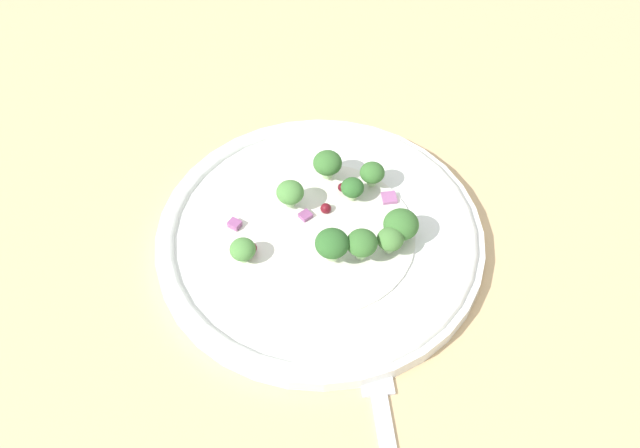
{
  "coord_description": "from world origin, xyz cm",
  "views": [
    {
      "loc": [
        30.65,
        -27.37,
        53.92
      ],
      "look_at": [
        2.64,
        1.92,
        2.7
      ],
      "focal_mm": 45.79,
      "sensor_mm": 36.0,
      "label": 1
    }
  ],
  "objects_px": {
    "plate": "(320,238)",
    "broccoli_floret_1": "(243,250)",
    "broccoli_floret_0": "(328,163)",
    "broccoli_floret_2": "(352,188)"
  },
  "relations": [
    {
      "from": "plate",
      "to": "broccoli_floret_1",
      "type": "xyz_separation_m",
      "value": [
        -0.03,
        -0.06,
        0.02
      ]
    },
    {
      "from": "broccoli_floret_0",
      "to": "broccoli_floret_2",
      "type": "bearing_deg",
      "value": -4.36
    },
    {
      "from": "plate",
      "to": "broccoli_floret_2",
      "type": "xyz_separation_m",
      "value": [
        -0.01,
        0.05,
        0.02
      ]
    },
    {
      "from": "plate",
      "to": "broccoli_floret_0",
      "type": "bearing_deg",
      "value": 127.73
    },
    {
      "from": "broccoli_floret_2",
      "to": "broccoli_floret_0",
      "type": "bearing_deg",
      "value": 175.64
    },
    {
      "from": "plate",
      "to": "broccoli_floret_0",
      "type": "distance_m",
      "value": 0.07
    },
    {
      "from": "plate",
      "to": "broccoli_floret_0",
      "type": "relative_size",
      "value": 10.8
    },
    {
      "from": "broccoli_floret_0",
      "to": "broccoli_floret_2",
      "type": "distance_m",
      "value": 0.03
    },
    {
      "from": "broccoli_floret_2",
      "to": "broccoli_floret_1",
      "type": "bearing_deg",
      "value": -100.74
    },
    {
      "from": "plate",
      "to": "broccoli_floret_0",
      "type": "height_order",
      "value": "broccoli_floret_0"
    }
  ]
}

